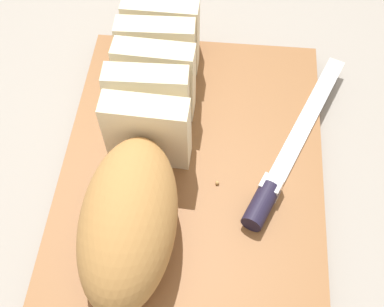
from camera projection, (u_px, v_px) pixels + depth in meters
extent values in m
plane|color=gray|center=(192.00, 177.00, 0.64)|extent=(3.00, 3.00, 0.00)
cube|color=brown|center=(192.00, 172.00, 0.63)|extent=(0.43, 0.31, 0.02)
ellipsoid|color=#A8753D|center=(129.00, 221.00, 0.53)|extent=(0.19, 0.10, 0.10)
cube|color=beige|center=(148.00, 132.00, 0.59)|extent=(0.04, 0.10, 0.10)
cube|color=beige|center=(148.00, 105.00, 0.61)|extent=(0.04, 0.10, 0.10)
cube|color=beige|center=(155.00, 80.00, 0.63)|extent=(0.04, 0.10, 0.10)
cube|color=beige|center=(157.00, 57.00, 0.66)|extent=(0.04, 0.10, 0.10)
cube|color=beige|center=(162.00, 36.00, 0.68)|extent=(0.03, 0.10, 0.10)
cube|color=#A8753D|center=(162.00, 15.00, 0.70)|extent=(0.03, 0.10, 0.10)
cube|color=silver|center=(306.00, 121.00, 0.66)|extent=(0.22, 0.11, 0.00)
cylinder|color=black|center=(261.00, 206.00, 0.58)|extent=(0.06, 0.04, 0.02)
cube|color=silver|center=(270.00, 188.00, 0.60)|extent=(0.03, 0.03, 0.02)
sphere|color=tan|center=(217.00, 183.00, 0.61)|extent=(0.00, 0.00, 0.00)
sphere|color=tan|center=(152.00, 164.00, 0.62)|extent=(0.00, 0.00, 0.00)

